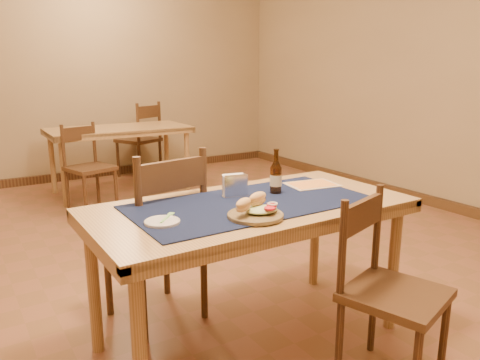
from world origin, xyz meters
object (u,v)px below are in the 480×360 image
napkin_holder (235,186)px  chair_main_far (158,234)px  chair_main_near (387,288)px  sandwich_plate (256,211)px  beer_bottle (276,177)px  main_table (251,219)px  back_table (119,135)px

napkin_holder → chair_main_far: bearing=136.4°
chair_main_near → napkin_holder: (-0.35, 0.74, 0.36)m
sandwich_plate → beer_bottle: bearing=41.5°
sandwich_plate → napkin_holder: size_ratio=1.80×
main_table → sandwich_plate: (-0.11, -0.20, 0.11)m
chair_main_far → back_table: bearing=75.6°
main_table → chair_main_near: 0.72m
main_table → sandwich_plate: bearing=-117.8°
chair_main_near → napkin_holder: 0.89m
sandwich_plate → napkin_holder: napkin_holder is taller
main_table → napkin_holder: napkin_holder is taller
chair_main_far → sandwich_plate: size_ratio=3.90×
back_table → chair_main_near: (-0.09, -3.95, -0.21)m
main_table → chair_main_far: size_ratio=1.60×
beer_bottle → chair_main_near: bearing=-79.6°
main_table → chair_main_near: chair_main_near is taller
chair_main_far → napkin_holder: chair_main_far is taller
main_table → beer_bottle: (0.21, 0.08, 0.18)m
main_table → back_table: 3.38m
chair_main_far → beer_bottle: size_ratio=4.19×
chair_main_near → chair_main_far: bearing=122.5°
chair_main_far → sandwich_plate: bearing=-71.4°
back_table → chair_main_far: size_ratio=1.57×
main_table → beer_bottle: beer_bottle is taller
chair_main_near → napkin_holder: size_ratio=6.13×
napkin_holder → chair_main_near: bearing=-64.8°
chair_main_near → beer_bottle: size_ratio=3.67×
chair_main_far → chair_main_near: size_ratio=1.14×
sandwich_plate → beer_bottle: (0.32, 0.28, 0.06)m
chair_main_far → napkin_holder: (0.32, -0.30, 0.29)m
chair_main_far → beer_bottle: (0.54, -0.36, 0.33)m
napkin_holder → back_table: bearing=82.4°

